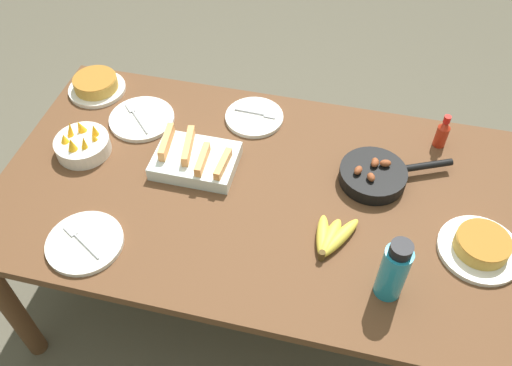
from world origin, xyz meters
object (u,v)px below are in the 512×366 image
(banana_bunch, at_px, (331,238))
(frittata_plate_center, at_px, (481,247))
(empty_plate_near_front, at_px, (85,243))
(hot_sauce_bottle, at_px, (442,133))
(fruit_bowl_mango, at_px, (82,144))
(water_bottle, at_px, (394,270))
(skillet, at_px, (375,175))
(frittata_plate_side, at_px, (96,85))
(melon_tray, at_px, (195,159))
(empty_plate_far_left, at_px, (254,117))
(empty_plate_far_right, at_px, (142,119))

(banana_bunch, height_order, frittata_plate_center, frittata_plate_center)
(banana_bunch, height_order, empty_plate_near_front, banana_bunch)
(hot_sauce_bottle, bearing_deg, fruit_bowl_mango, -164.96)
(frittata_plate_center, height_order, water_bottle, water_bottle)
(banana_bunch, height_order, skillet, skillet)
(frittata_plate_side, distance_m, hot_sauce_bottle, 1.30)
(frittata_plate_center, relative_size, water_bottle, 1.12)
(melon_tray, height_order, water_bottle, water_bottle)
(empty_plate_near_front, bearing_deg, fruit_bowl_mango, 115.63)
(banana_bunch, relative_size, water_bottle, 0.83)
(empty_plate_near_front, bearing_deg, water_bottle, 3.45)
(skillet, height_order, empty_plate_near_front, skillet)
(empty_plate_far_left, distance_m, water_bottle, 0.82)
(fruit_bowl_mango, distance_m, hot_sauce_bottle, 1.25)
(empty_plate_near_front, height_order, water_bottle, water_bottle)
(water_bottle, bearing_deg, empty_plate_far_left, 131.11)
(empty_plate_far_right, bearing_deg, frittata_plate_center, -14.51)
(fruit_bowl_mango, bearing_deg, empty_plate_far_right, 55.01)
(melon_tray, xyz_separation_m, frittata_plate_center, (0.93, -0.14, -0.01))
(empty_plate_near_front, height_order, empty_plate_far_right, same)
(frittata_plate_side, height_order, hot_sauce_bottle, hot_sauce_bottle)
(banana_bunch, distance_m, empty_plate_far_left, 0.60)
(melon_tray, xyz_separation_m, water_bottle, (0.67, -0.33, 0.07))
(frittata_plate_center, height_order, empty_plate_near_front, frittata_plate_center)
(frittata_plate_center, distance_m, fruit_bowl_mango, 1.34)
(empty_plate_near_front, height_order, hot_sauce_bottle, hot_sauce_bottle)
(frittata_plate_side, bearing_deg, empty_plate_near_front, -68.45)
(melon_tray, distance_m, hot_sauce_bottle, 0.86)
(banana_bunch, xyz_separation_m, empty_plate_far_left, (-0.36, 0.48, -0.01))
(melon_tray, relative_size, empty_plate_near_front, 1.19)
(melon_tray, distance_m, water_bottle, 0.75)
(frittata_plate_side, relative_size, empty_plate_near_front, 0.94)
(banana_bunch, xyz_separation_m, fruit_bowl_mango, (-0.89, 0.18, 0.01))
(frittata_plate_center, xyz_separation_m, empty_plate_far_right, (-1.19, 0.31, -0.02))
(water_bottle, bearing_deg, empty_plate_near_front, -176.55)
(empty_plate_far_right, bearing_deg, frittata_plate_side, 152.49)
(melon_tray, relative_size, water_bottle, 1.25)
(melon_tray, bearing_deg, water_bottle, -26.43)
(melon_tray, xyz_separation_m, skillet, (0.60, 0.07, -0.00))
(frittata_plate_side, bearing_deg, skillet, -11.37)
(melon_tray, xyz_separation_m, empty_plate_far_right, (-0.26, 0.17, -0.02))
(frittata_plate_center, relative_size, fruit_bowl_mango, 1.32)
(melon_tray, xyz_separation_m, fruit_bowl_mango, (-0.40, -0.02, 0.00))
(empty_plate_far_right, xyz_separation_m, water_bottle, (0.94, -0.51, 0.10))
(frittata_plate_side, relative_size, fruit_bowl_mango, 1.16)
(banana_bunch, xyz_separation_m, skillet, (0.10, 0.28, 0.01))
(frittata_plate_side, relative_size, empty_plate_far_left, 1.02)
(empty_plate_far_left, bearing_deg, hot_sauce_bottle, 1.86)
(frittata_plate_side, relative_size, hot_sauce_bottle, 1.66)
(frittata_plate_side, distance_m, fruit_bowl_mango, 0.33)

